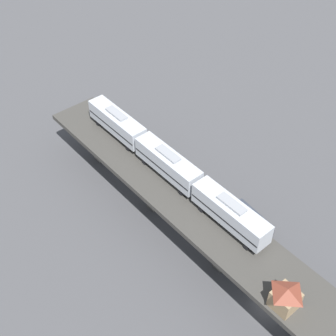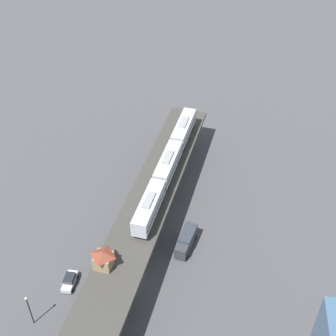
% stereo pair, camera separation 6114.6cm
% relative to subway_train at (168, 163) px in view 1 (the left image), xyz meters
% --- Properties ---
extents(ground_plane, '(400.00, 400.00, 0.00)m').
position_rel_subway_train_xyz_m(ground_plane, '(4.32, 21.41, -9.87)').
color(ground_plane, '#424244').
extents(elevated_viaduct, '(20.71, 92.29, 7.33)m').
position_rel_subway_train_xyz_m(elevated_viaduct, '(4.30, 21.24, -3.56)').
color(elevated_viaduct, '#393733').
rests_on(elevated_viaduct, ground).
extents(subway_train, '(7.79, 37.24, 4.45)m').
position_rel_subway_train_xyz_m(subway_train, '(0.00, 0.00, 0.00)').
color(subway_train, '#ADB2BA').
rests_on(subway_train, elevated_viaduct).
extents(signal_hut, '(3.62, 3.62, 3.40)m').
position_rel_subway_train_xyz_m(signal_hut, '(7.14, 24.30, -0.74)').
color(signal_hut, '#8C7251').
rests_on(signal_hut, elevated_viaduct).
extents(delivery_truck, '(3.78, 7.52, 3.20)m').
position_rel_subway_train_xyz_m(delivery_truck, '(-5.11, 12.16, -8.11)').
color(delivery_truck, '#333338').
rests_on(delivery_truck, ground).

